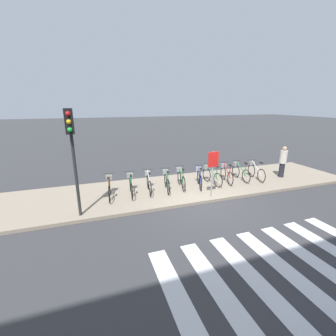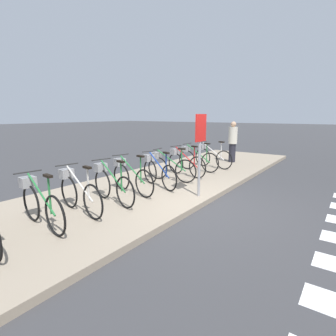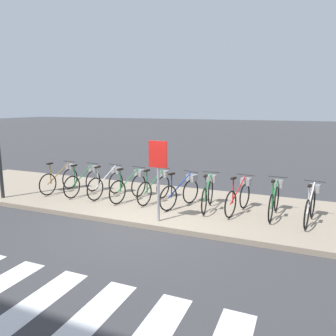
{
  "view_description": "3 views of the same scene",
  "coord_description": "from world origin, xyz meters",
  "px_view_note": "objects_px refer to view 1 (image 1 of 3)",
  "views": [
    {
      "loc": [
        -4.06,
        -7.13,
        3.76
      ],
      "look_at": [
        -1.24,
        1.05,
        1.28
      ],
      "focal_mm": 24.0,
      "sensor_mm": 36.0,
      "label": 1
    },
    {
      "loc": [
        -4.79,
        -2.52,
        1.96
      ],
      "look_at": [
        0.27,
        1.11,
        0.7
      ],
      "focal_mm": 28.0,
      "sensor_mm": 36.0,
      "label": 2
    },
    {
      "loc": [
        3.33,
        -6.26,
        2.73
      ],
      "look_at": [
        0.34,
        0.89,
        1.26
      ],
      "focal_mm": 35.0,
      "sensor_mm": 36.0,
      "label": 3
    }
  ],
  "objects_px": {
    "parked_bicycle_3": "(167,180)",
    "traffic_light": "(72,142)",
    "parked_bicycle_0": "(109,187)",
    "parked_bicycle_9": "(255,170)",
    "sign_post": "(213,167)",
    "parked_bicycle_5": "(199,177)",
    "parked_bicycle_4": "(181,178)",
    "parked_bicycle_2": "(149,182)",
    "parked_bicycle_1": "(131,184)",
    "parked_bicycle_6": "(211,175)",
    "parked_bicycle_7": "(226,173)",
    "parked_bicycle_8": "(240,171)",
    "pedestrian": "(283,161)"
  },
  "relations": [
    {
      "from": "parked_bicycle_3",
      "to": "traffic_light",
      "type": "bearing_deg",
      "value": -158.47
    },
    {
      "from": "parked_bicycle_0",
      "to": "parked_bicycle_9",
      "type": "distance_m",
      "value": 7.11
    },
    {
      "from": "sign_post",
      "to": "parked_bicycle_5",
      "type": "bearing_deg",
      "value": 85.55
    },
    {
      "from": "parked_bicycle_0",
      "to": "parked_bicycle_4",
      "type": "bearing_deg",
      "value": 2.8
    },
    {
      "from": "parked_bicycle_4",
      "to": "parked_bicycle_9",
      "type": "xyz_separation_m",
      "value": [
        3.95,
        -0.16,
        0.0
      ]
    },
    {
      "from": "parked_bicycle_2",
      "to": "parked_bicycle_3",
      "type": "distance_m",
      "value": 0.79
    },
    {
      "from": "parked_bicycle_1",
      "to": "traffic_light",
      "type": "bearing_deg",
      "value": -144.61
    },
    {
      "from": "parked_bicycle_2",
      "to": "parked_bicycle_4",
      "type": "xyz_separation_m",
      "value": [
        1.51,
        0.08,
        0.0
      ]
    },
    {
      "from": "parked_bicycle_4",
      "to": "parked_bicycle_5",
      "type": "xyz_separation_m",
      "value": [
        0.84,
        -0.17,
        0.0
      ]
    },
    {
      "from": "parked_bicycle_5",
      "to": "parked_bicycle_9",
      "type": "height_order",
      "value": "same"
    },
    {
      "from": "parked_bicycle_6",
      "to": "parked_bicycle_9",
      "type": "xyz_separation_m",
      "value": [
        2.44,
        -0.11,
        0.0
      ]
    },
    {
      "from": "parked_bicycle_7",
      "to": "parked_bicycle_2",
      "type": "bearing_deg",
      "value": -179.66
    },
    {
      "from": "parked_bicycle_8",
      "to": "sign_post",
      "type": "height_order",
      "value": "sign_post"
    },
    {
      "from": "parked_bicycle_3",
      "to": "parked_bicycle_6",
      "type": "relative_size",
      "value": 0.99
    },
    {
      "from": "parked_bicycle_7",
      "to": "sign_post",
      "type": "distance_m",
      "value": 2.29
    },
    {
      "from": "parked_bicycle_1",
      "to": "parked_bicycle_5",
      "type": "height_order",
      "value": "same"
    },
    {
      "from": "parked_bicycle_4",
      "to": "sign_post",
      "type": "distance_m",
      "value": 1.85
    },
    {
      "from": "parked_bicycle_3",
      "to": "pedestrian",
      "type": "height_order",
      "value": "pedestrian"
    },
    {
      "from": "parked_bicycle_4",
      "to": "parked_bicycle_7",
      "type": "height_order",
      "value": "same"
    },
    {
      "from": "parked_bicycle_2",
      "to": "pedestrian",
      "type": "bearing_deg",
      "value": -2.22
    },
    {
      "from": "parked_bicycle_0",
      "to": "parked_bicycle_8",
      "type": "height_order",
      "value": "same"
    },
    {
      "from": "parked_bicycle_0",
      "to": "parked_bicycle_6",
      "type": "distance_m",
      "value": 4.67
    },
    {
      "from": "parked_bicycle_4",
      "to": "traffic_light",
      "type": "height_order",
      "value": "traffic_light"
    },
    {
      "from": "parked_bicycle_8",
      "to": "parked_bicycle_1",
      "type": "bearing_deg",
      "value": -178.53
    },
    {
      "from": "parked_bicycle_4",
      "to": "parked_bicycle_5",
      "type": "relative_size",
      "value": 1.04
    },
    {
      "from": "parked_bicycle_3",
      "to": "parked_bicycle_4",
      "type": "bearing_deg",
      "value": 10.69
    },
    {
      "from": "parked_bicycle_3",
      "to": "parked_bicycle_5",
      "type": "bearing_deg",
      "value": -1.13
    },
    {
      "from": "parked_bicycle_0",
      "to": "parked_bicycle_2",
      "type": "relative_size",
      "value": 1.0
    },
    {
      "from": "parked_bicycle_3",
      "to": "parked_bicycle_8",
      "type": "relative_size",
      "value": 0.99
    },
    {
      "from": "parked_bicycle_0",
      "to": "traffic_light",
      "type": "relative_size",
      "value": 0.44
    },
    {
      "from": "pedestrian",
      "to": "traffic_light",
      "type": "bearing_deg",
      "value": -173.09
    },
    {
      "from": "parked_bicycle_9",
      "to": "parked_bicycle_4",
      "type": "bearing_deg",
      "value": 177.73
    },
    {
      "from": "parked_bicycle_0",
      "to": "parked_bicycle_1",
      "type": "distance_m",
      "value": 0.87
    },
    {
      "from": "parked_bicycle_8",
      "to": "pedestrian",
      "type": "height_order",
      "value": "pedestrian"
    },
    {
      "from": "parked_bicycle_3",
      "to": "sign_post",
      "type": "xyz_separation_m",
      "value": [
        1.46,
        -1.34,
        0.84
      ]
    },
    {
      "from": "parked_bicycle_4",
      "to": "parked_bicycle_7",
      "type": "relative_size",
      "value": 1.0
    },
    {
      "from": "parked_bicycle_6",
      "to": "pedestrian",
      "type": "height_order",
      "value": "pedestrian"
    },
    {
      "from": "parked_bicycle_1",
      "to": "sign_post",
      "type": "distance_m",
      "value": 3.41
    },
    {
      "from": "parked_bicycle_1",
      "to": "sign_post",
      "type": "xyz_separation_m",
      "value": [
        3.03,
        -1.34,
        0.84
      ]
    },
    {
      "from": "parked_bicycle_3",
      "to": "parked_bicycle_4",
      "type": "relative_size",
      "value": 1.0
    },
    {
      "from": "parked_bicycle_3",
      "to": "pedestrian",
      "type": "relative_size",
      "value": 0.96
    },
    {
      "from": "parked_bicycle_4",
      "to": "parked_bicycle_5",
      "type": "bearing_deg",
      "value": -11.37
    },
    {
      "from": "parked_bicycle_2",
      "to": "traffic_light",
      "type": "relative_size",
      "value": 0.44
    },
    {
      "from": "pedestrian",
      "to": "parked_bicycle_7",
      "type": "bearing_deg",
      "value": 174.64
    },
    {
      "from": "parked_bicycle_2",
      "to": "parked_bicycle_5",
      "type": "height_order",
      "value": "same"
    },
    {
      "from": "parked_bicycle_9",
      "to": "pedestrian",
      "type": "bearing_deg",
      "value": -7.43
    },
    {
      "from": "parked_bicycle_5",
      "to": "parked_bicycle_1",
      "type": "bearing_deg",
      "value": 179.43
    },
    {
      "from": "parked_bicycle_4",
      "to": "parked_bicycle_0",
      "type": "bearing_deg",
      "value": -177.2
    },
    {
      "from": "traffic_light",
      "to": "parked_bicycle_3",
      "type": "bearing_deg",
      "value": 21.53
    },
    {
      "from": "parked_bicycle_2",
      "to": "parked_bicycle_5",
      "type": "relative_size",
      "value": 1.05
    }
  ]
}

